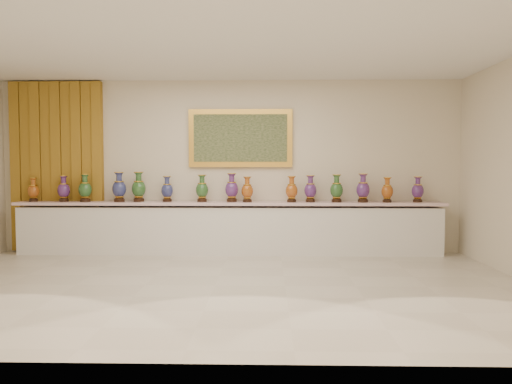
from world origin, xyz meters
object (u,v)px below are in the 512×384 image
counter (229,229)px  vase_0 (33,191)px  vase_2 (85,189)px  vase_1 (64,190)px

counter → vase_0: 3.44m
vase_0 → vase_2: vase_2 is taller
counter → vase_1: (-2.84, -0.02, 0.67)m
vase_1 → vase_2: vase_2 is taller
counter → vase_0: size_ratio=17.67×
counter → vase_1: bearing=-179.6°
vase_2 → counter: bearing=1.3°
counter → vase_1: vase_1 is taller
vase_0 → vase_1: size_ratio=0.92×
vase_2 → vase_1: bearing=174.5°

